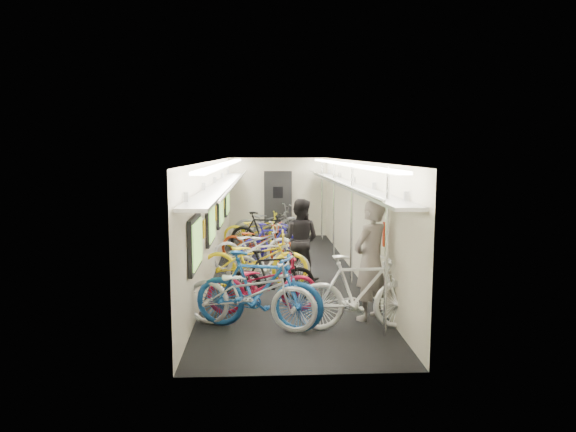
{
  "coord_description": "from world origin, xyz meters",
  "views": [
    {
      "loc": [
        -0.45,
        -10.69,
        2.59
      ],
      "look_at": [
        0.11,
        0.73,
        1.15
      ],
      "focal_mm": 32.0,
      "sensor_mm": 36.0,
      "label": 1
    }
  ],
  "objects": [
    {
      "name": "train_car_shell",
      "position": [
        -0.36,
        0.71,
        1.66
      ],
      "size": [
        10.0,
        10.0,
        10.0
      ],
      "color": "black",
      "rests_on": "ground"
    },
    {
      "name": "bicycle_0",
      "position": [
        -0.65,
        -3.36,
        0.53
      ],
      "size": [
        2.15,
        1.29,
        1.07
      ],
      "primitive_type": "imported",
      "rotation": [
        0.0,
        0.0,
        1.26
      ],
      "color": "silver",
      "rests_on": "ground"
    },
    {
      "name": "bicycle_1",
      "position": [
        -0.53,
        -3.4,
        0.58
      ],
      "size": [
        2.01,
        1.05,
        1.16
      ],
      "primitive_type": "imported",
      "rotation": [
        0.0,
        0.0,
        1.3
      ],
      "color": "#194F9A",
      "rests_on": "ground"
    },
    {
      "name": "bicycle_2",
      "position": [
        -0.46,
        -2.63,
        0.47
      ],
      "size": [
        1.83,
        0.77,
        0.94
      ],
      "primitive_type": "imported",
      "rotation": [
        0.0,
        0.0,
        1.66
      ],
      "color": "maroon",
      "rests_on": "ground"
    },
    {
      "name": "bicycle_3",
      "position": [
        -0.31,
        -2.1,
        0.47
      ],
      "size": [
        1.62,
        0.76,
        0.94
      ],
      "primitive_type": "imported",
      "rotation": [
        0.0,
        0.0,
        1.79
      ],
      "color": "black",
      "rests_on": "ground"
    },
    {
      "name": "bicycle_4",
      "position": [
        -0.63,
        -1.08,
        0.54
      ],
      "size": [
        2.08,
        0.76,
        1.08
      ],
      "primitive_type": "imported",
      "rotation": [
        0.0,
        0.0,
        1.55
      ],
      "color": "yellow",
      "rests_on": "ground"
    },
    {
      "name": "bicycle_5",
      "position": [
        -0.35,
        -1.02,
        0.49
      ],
      "size": [
        1.67,
        0.67,
        0.98
      ],
      "primitive_type": "imported",
      "rotation": [
        0.0,
        0.0,
        1.7
      ],
      "color": "silver",
      "rests_on": "ground"
    },
    {
      "name": "bicycle_6",
      "position": [
        -0.67,
        0.56,
        0.5
      ],
      "size": [
        2.03,
        1.28,
        1.0
      ],
      "primitive_type": "imported",
      "rotation": [
        0.0,
        0.0,
        1.92
      ],
      "color": "silver",
      "rests_on": "ground"
    },
    {
      "name": "bicycle_7",
      "position": [
        -0.26,
        1.2,
        0.47
      ],
      "size": [
        1.61,
        1.01,
        0.94
      ],
      "primitive_type": "imported",
      "rotation": [
        0.0,
        0.0,
        1.96
      ],
      "color": "#201998",
      "rests_on": "ground"
    },
    {
      "name": "bicycle_8",
      "position": [
        -0.59,
        1.12,
        0.48
      ],
      "size": [
        1.94,
        1.27,
        0.96
      ],
      "primitive_type": "imported",
      "rotation": [
        0.0,
        0.0,
        1.19
      ],
      "color": "#9F3111",
      "rests_on": "ground"
    },
    {
      "name": "bicycle_9",
      "position": [
        -0.43,
        2.13,
        0.54
      ],
      "size": [
        1.88,
        0.99,
        1.09
      ],
      "primitive_type": "imported",
      "rotation": [
        0.0,
        0.0,
        1.29
      ],
      "color": "black",
      "rests_on": "ground"
    },
    {
      "name": "bicycle_10",
      "position": [
        -0.62,
        3.08,
        0.48
      ],
      "size": [
        1.9,
        0.86,
        0.97
      ],
      "primitive_type": "imported",
      "rotation": [
        0.0,
        0.0,
        1.69
      ],
      "color": "yellow",
      "rests_on": "ground"
    },
    {
      "name": "bicycle_11",
      "position": [
        0.94,
        -3.51,
        0.56
      ],
      "size": [
        1.88,
        0.58,
        1.12
      ],
      "primitive_type": "imported",
      "rotation": [
        0.0,
        0.0,
        1.6
      ],
      "color": "white",
      "rests_on": "ground"
    },
    {
      "name": "bicycle_12",
      "position": [
        -0.37,
        2.96,
        0.48
      ],
      "size": [
        1.9,
        0.85,
        0.97
      ],
      "primitive_type": "imported",
      "rotation": [
        0.0,
        0.0,
        1.46
      ],
      "color": "#595A5D",
      "rests_on": "ground"
    },
    {
      "name": "bicycle_14",
      "position": [
        -0.31,
        3.82,
        0.55
      ],
      "size": [
        2.22,
        1.34,
        1.1
      ],
      "primitive_type": "imported",
      "rotation": [
        0.0,
        0.0,
        1.88
      ],
      "color": "slate",
      "rests_on": "ground"
    },
    {
      "name": "passenger_near",
      "position": [
        1.19,
        -3.03,
        0.93
      ],
      "size": [
        0.81,
        0.79,
        1.87
      ],
      "primitive_type": "imported",
      "rotation": [
        0.0,
        0.0,
        3.86
      ],
      "color": "gray",
      "rests_on": "ground"
    },
    {
      "name": "passenger_mid",
      "position": [
        0.29,
        -0.53,
        0.83
      ],
      "size": [
        0.99,
        0.89,
        1.66
      ],
      "primitive_type": "imported",
      "rotation": [
        0.0,
        0.0,
        2.74
      ],
      "color": "black",
      "rests_on": "ground"
    },
    {
      "name": "backpack",
      "position": [
        1.59,
        -2.71,
        1.28
      ],
      "size": [
        0.27,
        0.17,
        0.38
      ],
      "primitive_type": "cube",
      "rotation": [
        0.0,
        0.0,
        -0.11
      ],
      "color": "#B42912",
      "rests_on": "passenger_near"
    }
  ]
}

